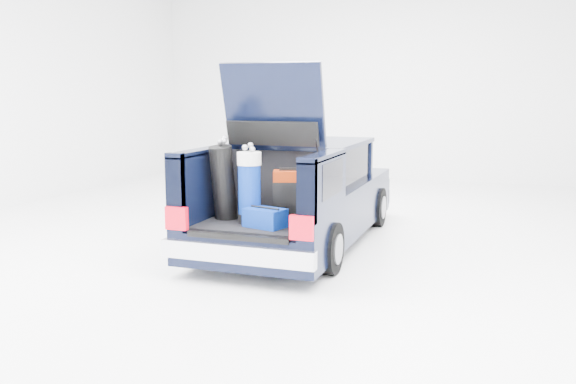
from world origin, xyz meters
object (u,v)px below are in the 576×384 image
at_px(red_suitcase, 289,195).
at_px(blue_golf_bag, 249,187).
at_px(black_golf_bag, 223,182).
at_px(blue_duffel, 265,218).
at_px(car, 302,195).

relative_size(red_suitcase, blue_golf_bag, 0.66).
bearing_deg(black_golf_bag, red_suitcase, 25.41).
bearing_deg(blue_duffel, red_suitcase, 93.31).
bearing_deg(red_suitcase, blue_duffel, -120.11).
relative_size(car, blue_duffel, 9.15).
relative_size(car, blue_golf_bag, 4.93).
bearing_deg(red_suitcase, car, 83.77).
relative_size(blue_golf_bag, blue_duffel, 1.86).
bearing_deg(car, black_golf_bag, -106.12).
height_order(car, red_suitcase, car).
height_order(black_golf_bag, blue_duffel, black_golf_bag).
distance_m(red_suitcase, black_golf_bag, 0.80).
bearing_deg(black_golf_bag, blue_duffel, -15.09).
distance_m(black_golf_bag, blue_golf_bag, 0.37).
xyz_separation_m(black_golf_bag, blue_duffel, (0.63, -0.24, -0.34)).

